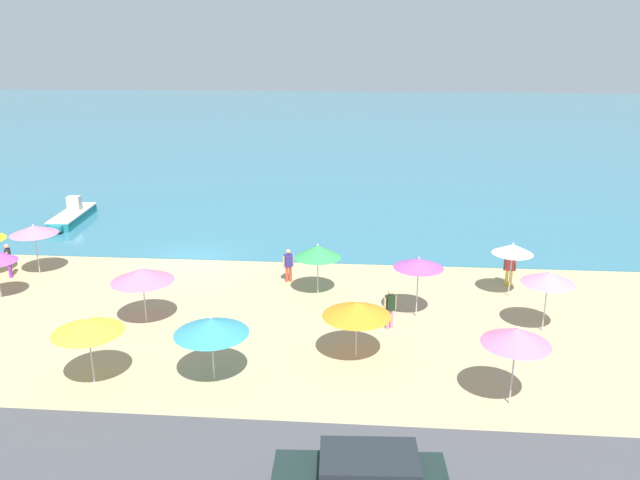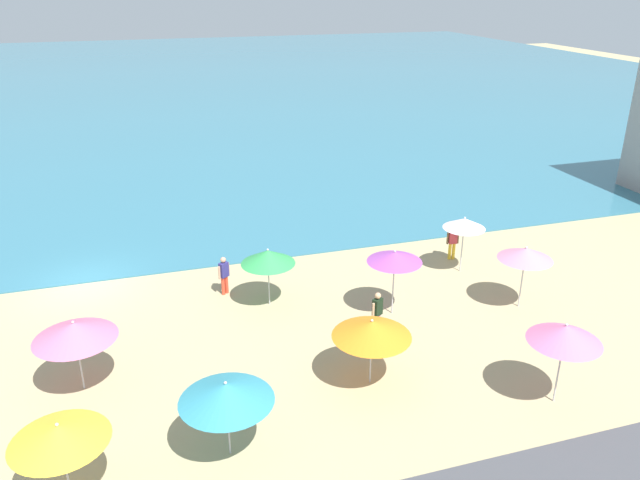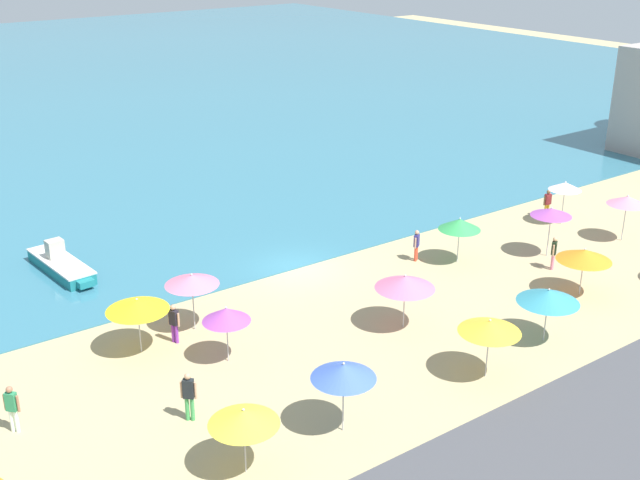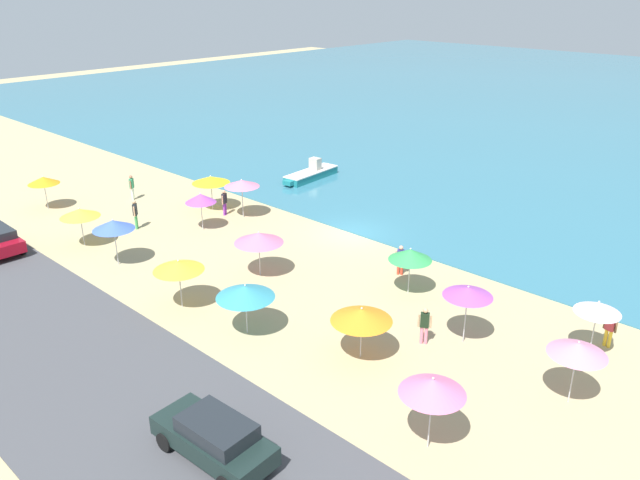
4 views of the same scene
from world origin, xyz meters
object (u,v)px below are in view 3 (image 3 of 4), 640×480
Objects in this scene: beach_umbrella_9 at (627,200)px; beach_umbrella_11 at (565,186)px; beach_umbrella_0 at (226,315)px; beach_umbrella_2 at (490,326)px; bather_0 at (416,244)px; bather_2 at (12,406)px; bather_1 at (189,394)px; beach_umbrella_10 at (584,255)px; beach_umbrella_8 at (192,280)px; beach_umbrella_7 at (405,282)px; skiff_nearshore at (61,265)px; beach_umbrella_3 at (244,417)px; beach_umbrella_1 at (137,305)px; beach_umbrella_13 at (460,224)px; beach_umbrella_14 at (551,212)px; beach_umbrella_5 at (548,296)px; bather_4 at (547,202)px; bather_3 at (554,251)px; beach_umbrella_4 at (344,371)px.

beach_umbrella_11 is (-0.61, 3.46, -0.01)m from beach_umbrella_9.
beach_umbrella_2 reaches higher than beach_umbrella_0.
bather_0 is 0.93× the size of bather_2.
bather_2 is (-31.11, 1.50, -1.26)m from beach_umbrella_9.
beach_umbrella_11 is 1.38× the size of bather_1.
beach_umbrella_10 is at bearing -65.02° from bather_0.
bather_1 is 5.73m from bather_2.
beach_umbrella_8 is 8.77m from bather_2.
beach_umbrella_7 is 15.84m from beach_umbrella_9.
beach_umbrella_0 is 0.43× the size of skiff_nearshore.
beach_umbrella_3 is 26.44m from beach_umbrella_9.
beach_umbrella_1 is 16.40m from beach_umbrella_13.
beach_umbrella_7 is 15.45m from bather_2.
beach_umbrella_2 is at bearing -118.78° from bather_0.
beach_umbrella_14 is at bearing -149.69° from beach_umbrella_11.
bather_2 is 0.32× the size of skiff_nearshore.
bather_0 is at bearing 137.52° from beach_umbrella_13.
bather_2 is at bearing -160.36° from beach_umbrella_8.
beach_umbrella_7 reaches higher than bather_1.
bather_4 is (11.62, 9.39, -1.06)m from beach_umbrella_5.
beach_umbrella_14 is at bearing -30.73° from bather_0.
beach_umbrella_5 is 1.44× the size of bather_2.
beach_umbrella_8 reaches higher than bather_3.
beach_umbrella_1 is 6.21m from bather_2.
beach_umbrella_2 is at bearing -172.16° from beach_umbrella_5.
beach_umbrella_4 is 0.99× the size of beach_umbrella_14.
beach_umbrella_11 is at bearing 5.34° from beach_umbrella_0.
beach_umbrella_3 is at bearing -93.24° from beach_umbrella_1.
skiff_nearshore is at bearing 158.44° from beach_umbrella_11.
bather_2 is at bearing 178.84° from beach_umbrella_14.
beach_umbrella_0 is 0.92× the size of beach_umbrella_9.
beach_umbrella_14 is (18.23, -0.39, 0.35)m from beach_umbrella_0.
beach_umbrella_7 is 7.24m from bather_0.
beach_umbrella_4 is 15.30m from beach_umbrella_13.
beach_umbrella_1 is 0.97× the size of beach_umbrella_9.
beach_umbrella_4 is 1.59× the size of bather_4.
beach_umbrella_13 is at bearing 6.80° from beach_umbrella_0.
beach_umbrella_14 is (11.06, 6.21, 0.24)m from beach_umbrella_2.
beach_umbrella_1 reaches higher than beach_umbrella_5.
beach_umbrella_10 is 4.52m from beach_umbrella_14.
bather_4 is at bearing 20.24° from beach_umbrella_3.
bather_3 reaches higher than bather_0.
beach_umbrella_11 is 26.75m from skiff_nearshore.
beach_umbrella_5 is 14.55m from bather_1.
beach_umbrella_14 is at bearing 6.11° from bather_1.
bather_3 is (1.26, 2.57, -1.00)m from beach_umbrella_10.
skiff_nearshore is at bearing 101.07° from beach_umbrella_0.
beach_umbrella_10 is at bearing 15.46° from beach_umbrella_2.
beach_umbrella_2 is at bearing -161.80° from beach_umbrella_9.
beach_umbrella_4 reaches higher than beach_umbrella_1.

